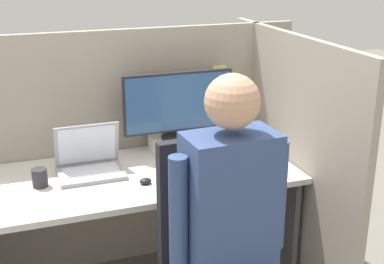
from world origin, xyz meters
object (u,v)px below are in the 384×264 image
(paper_box, at_px, (179,144))
(laptop, at_px, (90,164))
(carrot_toy, at_px, (212,175))
(person, at_px, (234,229))
(pen_cup, at_px, (40,178))
(stapler, at_px, (264,148))
(monitor, at_px, (178,105))

(paper_box, height_order, laptop, laptop)
(laptop, distance_m, carrot_toy, 0.61)
(person, bearing_deg, paper_box, 82.65)
(laptop, bearing_deg, paper_box, 16.12)
(person, xyz_separation_m, pen_cup, (-0.63, 0.83, -0.05))
(stapler, bearing_deg, monitor, 155.49)
(laptop, xyz_separation_m, pen_cup, (-0.25, -0.07, -0.00))
(paper_box, xyz_separation_m, pen_cup, (-0.77, -0.22, 0.01))
(pen_cup, bearing_deg, laptop, 16.69)
(paper_box, relative_size, laptop, 0.92)
(stapler, xyz_separation_m, person, (-0.57, -0.87, 0.06))
(stapler, xyz_separation_m, pen_cup, (-1.20, -0.03, 0.02))
(paper_box, bearing_deg, monitor, 90.00)
(monitor, distance_m, carrot_toy, 0.49)
(person, relative_size, pen_cup, 15.43)
(paper_box, height_order, stapler, paper_box)
(carrot_toy, xyz_separation_m, person, (-0.17, -0.63, 0.07))
(laptop, height_order, carrot_toy, laptop)
(carrot_toy, height_order, pen_cup, pen_cup)
(paper_box, relative_size, stapler, 2.25)
(paper_box, xyz_separation_m, laptop, (-0.52, -0.15, 0.01))
(monitor, relative_size, stapler, 4.63)
(monitor, distance_m, pen_cup, 0.83)
(person, bearing_deg, laptop, 112.80)
(laptop, relative_size, pen_cup, 3.61)
(carrot_toy, distance_m, person, 0.66)
(person, distance_m, pen_cup, 1.05)
(stapler, height_order, person, person)
(paper_box, distance_m, pen_cup, 0.80)
(paper_box, distance_m, monitor, 0.23)
(stapler, relative_size, carrot_toy, 0.93)
(monitor, height_order, carrot_toy, monitor)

